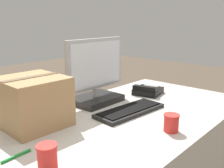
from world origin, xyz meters
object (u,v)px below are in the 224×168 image
paper_cup_right (171,123)px  paper_cup_left (47,156)px  pen_marker (16,156)px  desk_phone (148,90)px  monitor (96,78)px  keyboard (130,110)px  cardboard_box (33,102)px

paper_cup_right → paper_cup_left: bearing=163.0°
paper_cup_left → pen_marker: 0.17m
desk_phone → monitor: bearing=146.7°
keyboard → desk_phone: bearing=24.4°
cardboard_box → keyboard: bearing=-28.5°
monitor → keyboard: bearing=-91.3°
pen_marker → paper_cup_left: bearing=-78.5°
monitor → cardboard_box: size_ratio=1.47×
monitor → paper_cup_left: bearing=-148.1°
keyboard → pen_marker: size_ratio=3.54×
desk_phone → paper_cup_right: (-0.47, -0.46, 0.02)m
paper_cup_left → cardboard_box: (0.19, 0.40, 0.08)m
pen_marker → paper_cup_right: bearing=-31.3°
paper_cup_right → pen_marker: bearing=151.9°
desk_phone → paper_cup_left: size_ratio=2.45×
monitor → pen_marker: 0.79m
paper_cup_right → cardboard_box: 0.71m
paper_cup_left → pen_marker: paper_cup_left is taller
paper_cup_left → pen_marker: (-0.04, 0.16, -0.04)m
keyboard → pen_marker: 0.72m
desk_phone → paper_cup_right: paper_cup_right is taller
paper_cup_left → paper_cup_right: bearing=-17.0°
keyboard → desk_phone: size_ratio=2.06×
monitor → cardboard_box: 0.49m
monitor → paper_cup_left: 0.81m
keyboard → pen_marker: (-0.72, 0.02, -0.01)m
paper_cup_left → cardboard_box: 0.45m
keyboard → paper_cup_right: paper_cup_right is taller
monitor → desk_phone: monitor is taller
desk_phone → cardboard_box: bearing=159.8°
desk_phone → pen_marker: (-1.11, -0.12, -0.02)m
paper_cup_right → monitor: bearing=82.1°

